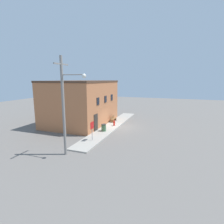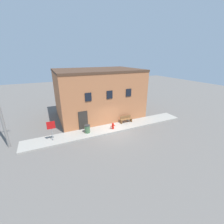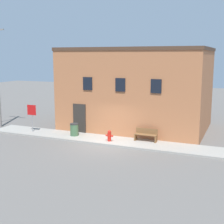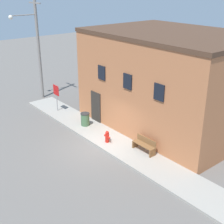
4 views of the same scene
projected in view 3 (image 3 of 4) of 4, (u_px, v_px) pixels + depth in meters
The scene contains 7 objects.
ground_plane at pixel (104, 146), 19.72m from camera, with size 80.00×80.00×0.00m, color #66605B.
sidewalk at pixel (111, 141), 20.65m from camera, with size 18.35×2.09×0.13m.
brick_building at pixel (138, 88), 24.33m from camera, with size 10.63×7.54×6.19m.
fire_hydrant at pixel (109, 136), 20.26m from camera, with size 0.50×0.24×0.72m.
stop_sign at pixel (32, 113), 22.66m from camera, with size 0.74×0.06×1.97m.
bench at pixel (146, 135), 20.26m from camera, with size 1.46×0.44×0.82m.
trash_bin at pixel (74, 129), 21.65m from camera, with size 0.59×0.59×0.86m.
Camera 3 is at (7.85, -17.33, 5.62)m, focal length 50.00 mm.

